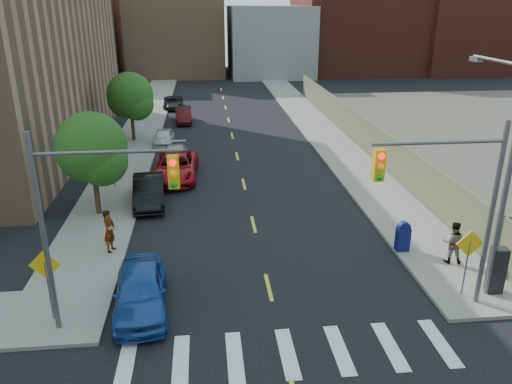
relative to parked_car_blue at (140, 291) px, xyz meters
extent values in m
cube|color=gray|center=(-2.93, 34.50, -0.71)|extent=(3.50, 73.00, 0.15)
cube|color=gray|center=(12.57, 34.50, -0.71)|extent=(3.50, 73.00, 0.15)
cube|color=#626849|center=(14.42, 21.00, 0.46)|extent=(0.12, 44.00, 2.50)
cube|color=#592319|center=(-17.18, 63.00, 5.21)|extent=(14.00, 18.00, 12.00)
cube|color=#8C6B4C|center=(-1.18, 65.00, 6.71)|extent=(14.00, 16.00, 15.00)
cube|color=gray|center=(12.82, 63.00, 4.21)|extent=(12.00, 16.00, 10.00)
cube|color=#592319|center=(26.82, 65.00, 7.21)|extent=(18.00, 18.00, 16.00)
cube|color=#592319|center=(42.82, 63.00, 8.21)|extent=(14.00, 16.00, 18.00)
cylinder|color=#59595E|center=(-2.68, -1.00, 2.71)|extent=(0.18, 0.18, 7.00)
cylinder|color=#59595E|center=(-0.43, -1.00, 5.51)|extent=(4.50, 0.12, 0.12)
cube|color=#E5A50C|center=(1.52, -1.00, 4.81)|extent=(0.35, 0.30, 1.05)
cylinder|color=#59595E|center=(12.32, -1.00, 2.71)|extent=(0.18, 0.18, 7.00)
cylinder|color=#59595E|center=(10.07, -1.00, 5.51)|extent=(4.50, 0.12, 0.12)
cube|color=#E5A50C|center=(8.12, -1.00, 4.81)|extent=(0.35, 0.30, 1.05)
cylinder|color=#59595E|center=(13.02, -0.50, 3.71)|extent=(0.20, 0.20, 9.00)
cylinder|color=#59595E|center=(13.02, 1.20, 7.81)|extent=(0.12, 3.50, 0.12)
cube|color=#59595E|center=(13.02, 2.80, 7.71)|extent=(0.25, 0.60, 0.18)
cylinder|color=#59595E|center=(-2.98, -0.50, 0.41)|extent=(0.06, 0.06, 2.40)
cube|color=yellow|center=(-2.98, -0.50, 1.51)|extent=(1.06, 0.04, 1.06)
cylinder|color=#59595E|center=(12.02, -0.50, 0.41)|extent=(0.06, 0.06, 2.40)
cube|color=yellow|center=(12.02, -0.50, 1.51)|extent=(1.06, 0.04, 1.06)
cylinder|color=#59595E|center=(-2.98, 13.00, 0.41)|extent=(0.06, 0.06, 2.40)
cube|color=yellow|center=(-2.98, 13.00, 1.51)|extent=(1.06, 0.04, 1.06)
cylinder|color=#332114|center=(-3.18, 9.00, 0.53)|extent=(0.28, 0.28, 2.64)
sphere|color=#164714|center=(-3.18, 9.00, 2.93)|extent=(3.60, 3.60, 3.60)
sphere|color=#164714|center=(-2.68, 8.70, 2.33)|extent=(2.64, 2.64, 2.64)
sphere|color=#164714|center=(-3.58, 9.40, 2.51)|extent=(2.88, 2.88, 2.88)
cylinder|color=#332114|center=(-3.18, 24.00, 0.53)|extent=(0.28, 0.28, 2.64)
sphere|color=#164714|center=(-3.18, 24.00, 2.93)|extent=(3.60, 3.60, 3.60)
sphere|color=#164714|center=(-2.68, 23.70, 2.33)|extent=(2.64, 2.64, 2.64)
sphere|color=#164714|center=(-3.58, 24.40, 2.51)|extent=(2.88, 2.88, 2.88)
imported|color=#1C489A|center=(0.00, 0.00, 0.00)|extent=(2.21, 4.75, 1.57)
imported|color=black|center=(-0.68, 10.38, -0.01)|extent=(2.05, 4.83, 1.55)
imported|color=maroon|center=(0.62, 14.48, 0.00)|extent=(2.86, 5.79, 1.58)
imported|color=#A6AAAE|center=(0.48, 17.11, -0.13)|extent=(2.03, 4.59, 1.31)
imported|color=silver|center=(-0.68, 22.35, -0.14)|extent=(1.61, 3.85, 1.30)
imported|color=#3D0C0E|center=(0.62, 30.32, -0.11)|extent=(1.64, 4.17, 1.35)
imported|color=black|center=(-0.68, 37.25, -0.17)|extent=(2.22, 4.53, 1.24)
cube|color=#0F135A|center=(11.12, 3.25, -0.10)|extent=(0.57, 0.44, 1.08)
cylinder|color=#0F135A|center=(11.12, 3.25, 0.47)|extent=(0.56, 0.27, 0.55)
cube|color=black|center=(13.32, -0.44, 0.29)|extent=(0.57, 0.47, 1.85)
imported|color=gray|center=(-1.81, 4.52, 0.34)|extent=(0.63, 0.81, 1.96)
imported|color=gray|center=(12.77, 1.98, 0.29)|extent=(1.06, 0.93, 1.85)
camera|label=1|loc=(2.54, -15.92, 9.77)|focal=35.00mm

